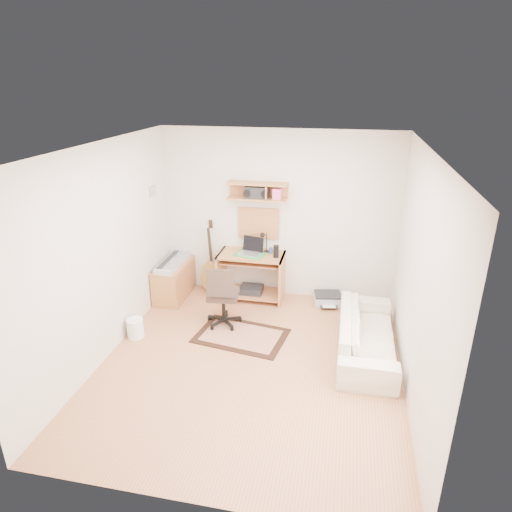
% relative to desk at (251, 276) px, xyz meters
% --- Properties ---
extents(floor, '(3.60, 4.00, 0.01)m').
position_rel_desk_xyz_m(floor, '(0.36, -1.73, -0.38)').
color(floor, '#BA784D').
rests_on(floor, ground).
extents(ceiling, '(3.60, 4.00, 0.01)m').
position_rel_desk_xyz_m(ceiling, '(0.36, -1.73, 2.23)').
color(ceiling, white).
rests_on(ceiling, ground).
extents(back_wall, '(3.60, 0.01, 2.60)m').
position_rel_desk_xyz_m(back_wall, '(0.36, 0.28, 0.93)').
color(back_wall, beige).
rests_on(back_wall, ground).
extents(left_wall, '(0.01, 4.00, 2.60)m').
position_rel_desk_xyz_m(left_wall, '(-1.44, -1.73, 0.93)').
color(left_wall, beige).
rests_on(left_wall, ground).
extents(right_wall, '(0.01, 4.00, 2.60)m').
position_rel_desk_xyz_m(right_wall, '(2.17, -1.73, 0.93)').
color(right_wall, beige).
rests_on(right_wall, ground).
extents(wall_shelf, '(0.90, 0.25, 0.26)m').
position_rel_desk_xyz_m(wall_shelf, '(0.06, 0.15, 1.32)').
color(wall_shelf, '#B4763F').
rests_on(wall_shelf, back_wall).
extents(cork_board, '(0.64, 0.03, 0.49)m').
position_rel_desk_xyz_m(cork_board, '(0.06, 0.25, 0.79)').
color(cork_board, tan).
rests_on(cork_board, back_wall).
extents(wall_photo, '(0.02, 0.20, 0.15)m').
position_rel_desk_xyz_m(wall_photo, '(-1.42, -0.23, 1.34)').
color(wall_photo, '#4C8CBF').
rests_on(wall_photo, left_wall).
extents(desk, '(1.00, 0.55, 0.75)m').
position_rel_desk_xyz_m(desk, '(0.00, 0.00, 0.00)').
color(desk, '#B4763F').
rests_on(desk, floor).
extents(laptop, '(0.40, 0.40, 0.26)m').
position_rel_desk_xyz_m(laptop, '(-0.01, -0.02, 0.50)').
color(laptop, silver).
rests_on(laptop, desk).
extents(speaker, '(0.09, 0.09, 0.19)m').
position_rel_desk_xyz_m(speaker, '(0.39, -0.05, 0.47)').
color(speaker, black).
rests_on(speaker, desk).
extents(desk_lamp, '(0.11, 0.11, 0.32)m').
position_rel_desk_xyz_m(desk_lamp, '(0.21, 0.14, 0.54)').
color(desk_lamp, black).
rests_on(desk_lamp, desk).
extents(pencil_cup, '(0.06, 0.06, 0.09)m').
position_rel_desk_xyz_m(pencil_cup, '(0.29, 0.10, 0.42)').
color(pencil_cup, '#2E3D8B').
rests_on(pencil_cup, desk).
extents(boombox, '(0.35, 0.16, 0.18)m').
position_rel_desk_xyz_m(boombox, '(0.06, 0.15, 1.30)').
color(boombox, black).
rests_on(boombox, wall_shelf).
extents(rug, '(1.30, 0.97, 0.02)m').
position_rel_desk_xyz_m(rug, '(0.10, -1.14, -0.37)').
color(rug, tan).
rests_on(rug, floor).
extents(task_chair, '(0.53, 0.53, 0.93)m').
position_rel_desk_xyz_m(task_chair, '(-0.21, -0.87, 0.09)').
color(task_chair, '#32251D').
rests_on(task_chair, floor).
extents(cabinet, '(0.40, 0.90, 0.55)m').
position_rel_desk_xyz_m(cabinet, '(-1.22, -0.18, -0.10)').
color(cabinet, '#B4763F').
rests_on(cabinet, floor).
extents(music_keyboard, '(0.27, 0.87, 0.08)m').
position_rel_desk_xyz_m(music_keyboard, '(-1.22, -0.18, 0.21)').
color(music_keyboard, '#B2B5BA').
rests_on(music_keyboard, cabinet).
extents(guitar, '(0.32, 0.21, 1.18)m').
position_rel_desk_xyz_m(guitar, '(-0.71, 0.13, 0.22)').
color(guitar, '#AC8035').
rests_on(guitar, floor).
extents(waste_basket, '(0.29, 0.29, 0.26)m').
position_rel_desk_xyz_m(waste_basket, '(-1.29, -1.44, -0.24)').
color(waste_basket, white).
rests_on(waste_basket, floor).
extents(printer, '(0.47, 0.39, 0.16)m').
position_rel_desk_xyz_m(printer, '(1.19, 0.06, -0.29)').
color(printer, '#A5A8AA').
rests_on(printer, floor).
extents(sofa, '(0.52, 1.76, 0.69)m').
position_rel_desk_xyz_m(sofa, '(1.74, -1.17, -0.03)').
color(sofa, beige).
rests_on(sofa, floor).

